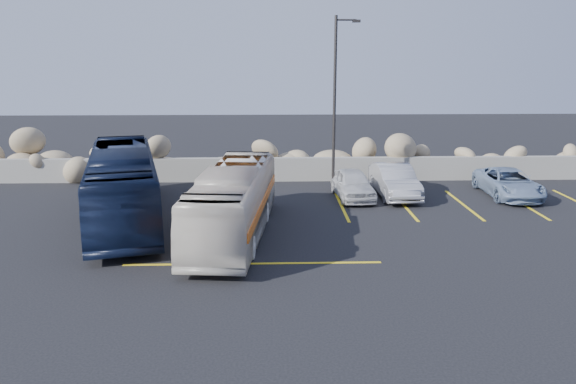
{
  "coord_description": "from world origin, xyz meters",
  "views": [
    {
      "loc": [
        -0.4,
        -16.18,
        6.29
      ],
      "look_at": [
        0.21,
        4.0,
        1.36
      ],
      "focal_mm": 35.0,
      "sensor_mm": 36.0,
      "label": 1
    }
  ],
  "objects_px": {
    "lamppost": "(336,100)",
    "tour_coach": "(123,185)",
    "vintage_bus": "(234,202)",
    "car_a": "(353,184)",
    "car_b": "(394,181)",
    "car_d": "(508,183)"
  },
  "relations": [
    {
      "from": "lamppost",
      "to": "tour_coach",
      "type": "distance_m",
      "value": 10.19
    },
    {
      "from": "vintage_bus",
      "to": "car_a",
      "type": "distance_m",
      "value": 7.3
    },
    {
      "from": "car_b",
      "to": "car_d",
      "type": "xyz_separation_m",
      "value": [
        5.21,
        -0.18,
        -0.1
      ]
    },
    {
      "from": "tour_coach",
      "to": "car_d",
      "type": "xyz_separation_m",
      "value": [
        16.53,
        3.42,
        -0.8
      ]
    },
    {
      "from": "tour_coach",
      "to": "vintage_bus",
      "type": "bearing_deg",
      "value": -38.01
    },
    {
      "from": "car_a",
      "to": "car_b",
      "type": "height_order",
      "value": "car_b"
    },
    {
      "from": "vintage_bus",
      "to": "car_a",
      "type": "relative_size",
      "value": 2.34
    },
    {
      "from": "tour_coach",
      "to": "car_b",
      "type": "xyz_separation_m",
      "value": [
        11.32,
        3.6,
        -0.69
      ]
    },
    {
      "from": "lamppost",
      "to": "car_d",
      "type": "relative_size",
      "value": 1.79
    },
    {
      "from": "lamppost",
      "to": "car_d",
      "type": "bearing_deg",
      "value": -7.9
    },
    {
      "from": "vintage_bus",
      "to": "car_b",
      "type": "bearing_deg",
      "value": 44.32
    },
    {
      "from": "tour_coach",
      "to": "car_b",
      "type": "bearing_deg",
      "value": 3.58
    },
    {
      "from": "tour_coach",
      "to": "car_a",
      "type": "bearing_deg",
      "value": 5.48
    },
    {
      "from": "lamppost",
      "to": "vintage_bus",
      "type": "distance_m",
      "value": 8.33
    },
    {
      "from": "vintage_bus",
      "to": "tour_coach",
      "type": "relative_size",
      "value": 0.88
    },
    {
      "from": "tour_coach",
      "to": "car_d",
      "type": "relative_size",
      "value": 2.28
    },
    {
      "from": "lamppost",
      "to": "car_d",
      "type": "distance_m",
      "value": 8.74
    },
    {
      "from": "tour_coach",
      "to": "car_a",
      "type": "relative_size",
      "value": 2.67
    },
    {
      "from": "car_a",
      "to": "car_d",
      "type": "bearing_deg",
      "value": -3.62
    },
    {
      "from": "car_a",
      "to": "lamppost",
      "type": "bearing_deg",
      "value": 116.63
    },
    {
      "from": "lamppost",
      "to": "car_b",
      "type": "bearing_deg",
      "value": -18.92
    },
    {
      "from": "lamppost",
      "to": "car_b",
      "type": "distance_m",
      "value": 4.54
    }
  ]
}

